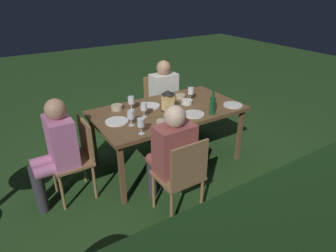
{
  "coord_description": "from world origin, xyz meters",
  "views": [
    {
      "loc": [
        1.75,
        2.77,
        2.13
      ],
      "look_at": [
        0.0,
        0.0,
        0.53
      ],
      "focal_mm": 31.31,
      "sensor_mm": 36.0,
      "label": 1
    }
  ],
  "objects_px": {
    "chair_side_left_a": "(159,101)",
    "plate_c": "(194,114)",
    "wine_glass_d": "(131,101)",
    "bowl_olives": "(181,96)",
    "green_bottle_on_table": "(213,105)",
    "wine_glass_a": "(131,115)",
    "person_in_pink": "(56,148)",
    "bowl_bread": "(187,102)",
    "wine_glass_e": "(144,107)",
    "bowl_salad": "(161,123)",
    "chair_head_far": "(77,155)",
    "person_in_cream": "(166,96)",
    "plate_d": "(233,105)",
    "bowl_dip": "(117,107)",
    "dining_table": "(168,113)",
    "plate_b": "(150,106)",
    "person_in_rust": "(171,152)",
    "lantern_centerpiece": "(168,100)",
    "plate_a": "(117,121)",
    "wine_glass_c": "(191,91)",
    "chair_side_right_b": "(182,175)",
    "wine_glass_b": "(141,123)"
  },
  "relations": [
    {
      "from": "wine_glass_d",
      "to": "chair_side_left_a",
      "type": "bearing_deg",
      "value": -139.46
    },
    {
      "from": "lantern_centerpiece",
      "to": "plate_a",
      "type": "distance_m",
      "value": 0.65
    },
    {
      "from": "chair_side_right_b",
      "to": "bowl_olives",
      "type": "xyz_separation_m",
      "value": [
        -0.76,
        -1.13,
        0.3
      ]
    },
    {
      "from": "person_in_rust",
      "to": "wine_glass_c",
      "type": "bearing_deg",
      "value": -135.86
    },
    {
      "from": "person_in_cream",
      "to": "plate_a",
      "type": "relative_size",
      "value": 4.55
    },
    {
      "from": "chair_side_right_b",
      "to": "bowl_dip",
      "type": "distance_m",
      "value": 1.25
    },
    {
      "from": "wine_glass_c",
      "to": "bowl_salad",
      "type": "distance_m",
      "value": 0.84
    },
    {
      "from": "green_bottle_on_table",
      "to": "bowl_salad",
      "type": "height_order",
      "value": "green_bottle_on_table"
    },
    {
      "from": "wine_glass_a",
      "to": "bowl_dip",
      "type": "height_order",
      "value": "wine_glass_a"
    },
    {
      "from": "chair_head_far",
      "to": "person_in_pink",
      "type": "relative_size",
      "value": 0.76
    },
    {
      "from": "chair_side_right_b",
      "to": "wine_glass_a",
      "type": "relative_size",
      "value": 5.15
    },
    {
      "from": "wine_glass_c",
      "to": "wine_glass_e",
      "type": "distance_m",
      "value": 0.78
    },
    {
      "from": "plate_b",
      "to": "plate_d",
      "type": "xyz_separation_m",
      "value": [
        -0.89,
        0.52,
        0.0
      ]
    },
    {
      "from": "bowl_olives",
      "to": "chair_side_left_a",
      "type": "bearing_deg",
      "value": -94.63
    },
    {
      "from": "wine_glass_d",
      "to": "bowl_olives",
      "type": "distance_m",
      "value": 0.74
    },
    {
      "from": "bowl_bread",
      "to": "bowl_dip",
      "type": "xyz_separation_m",
      "value": [
        0.82,
        -0.3,
        0.0
      ]
    },
    {
      "from": "chair_side_left_a",
      "to": "wine_glass_e",
      "type": "height_order",
      "value": "wine_glass_e"
    },
    {
      "from": "chair_side_right_b",
      "to": "plate_d",
      "type": "xyz_separation_m",
      "value": [
        -1.15,
        -0.55,
        0.28
      ]
    },
    {
      "from": "dining_table",
      "to": "chair_side_left_a",
      "type": "distance_m",
      "value": 1.0
    },
    {
      "from": "green_bottle_on_table",
      "to": "wine_glass_a",
      "type": "relative_size",
      "value": 1.72
    },
    {
      "from": "plate_a",
      "to": "bowl_olives",
      "type": "height_order",
      "value": "bowl_olives"
    },
    {
      "from": "wine_glass_e",
      "to": "dining_table",
      "type": "bearing_deg",
      "value": -172.37
    },
    {
      "from": "person_in_rust",
      "to": "wine_glass_c",
      "type": "xyz_separation_m",
      "value": [
        -0.82,
        -0.79,
        0.24
      ]
    },
    {
      "from": "person_in_rust",
      "to": "plate_a",
      "type": "bearing_deg",
      "value": -68.61
    },
    {
      "from": "person_in_rust",
      "to": "wine_glass_b",
      "type": "distance_m",
      "value": 0.41
    },
    {
      "from": "wine_glass_d",
      "to": "plate_c",
      "type": "height_order",
      "value": "wine_glass_d"
    },
    {
      "from": "plate_d",
      "to": "bowl_dip",
      "type": "height_order",
      "value": "bowl_dip"
    },
    {
      "from": "person_in_pink",
      "to": "bowl_bread",
      "type": "relative_size",
      "value": 8.5
    },
    {
      "from": "dining_table",
      "to": "lantern_centerpiece",
      "type": "height_order",
      "value": "lantern_centerpiece"
    },
    {
      "from": "plate_c",
      "to": "bowl_olives",
      "type": "xyz_separation_m",
      "value": [
        -0.19,
        -0.55,
        0.02
      ]
    },
    {
      "from": "person_in_cream",
      "to": "plate_d",
      "type": "distance_m",
      "value": 1.09
    },
    {
      "from": "wine_glass_c",
      "to": "bowl_dip",
      "type": "distance_m",
      "value": 0.97
    },
    {
      "from": "chair_head_far",
      "to": "plate_c",
      "type": "height_order",
      "value": "chair_head_far"
    },
    {
      "from": "chair_head_far",
      "to": "person_in_pink",
      "type": "distance_m",
      "value": 0.25
    },
    {
      "from": "dining_table",
      "to": "chair_side_left_a",
      "type": "xyz_separation_m",
      "value": [
        -0.4,
        -0.89,
        -0.22
      ]
    },
    {
      "from": "lantern_centerpiece",
      "to": "bowl_bread",
      "type": "relative_size",
      "value": 1.96
    },
    {
      "from": "person_in_cream",
      "to": "bowl_olives",
      "type": "distance_m",
      "value": 0.47
    },
    {
      "from": "person_in_cream",
      "to": "wine_glass_a",
      "type": "xyz_separation_m",
      "value": [
        0.98,
        0.86,
        0.24
      ]
    },
    {
      "from": "chair_side_left_a",
      "to": "wine_glass_d",
      "type": "bearing_deg",
      "value": 40.54
    },
    {
      "from": "bowl_dip",
      "to": "plate_c",
      "type": "bearing_deg",
      "value": 137.85
    },
    {
      "from": "plate_d",
      "to": "wine_glass_a",
      "type": "bearing_deg",
      "value": -7.2
    },
    {
      "from": "wine_glass_e",
      "to": "plate_d",
      "type": "relative_size",
      "value": 0.72
    },
    {
      "from": "chair_side_left_a",
      "to": "bowl_salad",
      "type": "height_order",
      "value": "chair_side_left_a"
    },
    {
      "from": "chair_side_left_a",
      "to": "wine_glass_a",
      "type": "relative_size",
      "value": 5.15
    },
    {
      "from": "chair_side_left_a",
      "to": "plate_c",
      "type": "distance_m",
      "value": 1.25
    },
    {
      "from": "person_in_rust",
      "to": "plate_b",
      "type": "distance_m",
      "value": 0.92
    },
    {
      "from": "bowl_dip",
      "to": "bowl_bread",
      "type": "bearing_deg",
      "value": 159.74
    },
    {
      "from": "chair_side_left_a",
      "to": "dining_table",
      "type": "bearing_deg",
      "value": 65.49
    },
    {
      "from": "person_in_cream",
      "to": "plate_c",
      "type": "distance_m",
      "value": 1.03
    },
    {
      "from": "wine_glass_e",
      "to": "bowl_salad",
      "type": "distance_m",
      "value": 0.3
    }
  ]
}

